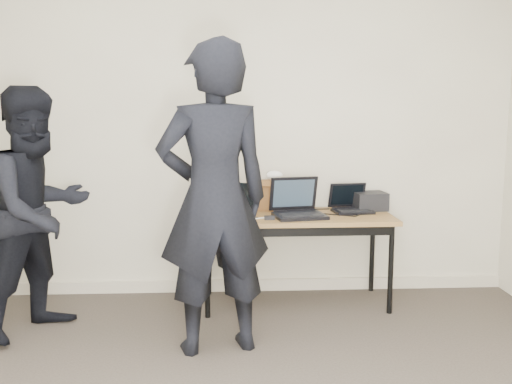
{
  "coord_description": "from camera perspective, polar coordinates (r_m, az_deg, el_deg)",
  "views": [
    {
      "loc": [
        -0.11,
        -2.44,
        1.58
      ],
      "look_at": [
        0.1,
        1.6,
        0.95
      ],
      "focal_mm": 40.0,
      "sensor_mm": 36.0,
      "label": 1
    }
  ],
  "objects": [
    {
      "name": "power_brick",
      "position": [
        4.27,
        1.35,
        -2.59
      ],
      "size": [
        0.08,
        0.05,
        0.03
      ],
      "primitive_type": "cube",
      "rotation": [
        0.0,
        0.0,
        0.08
      ],
      "color": "black",
      "rests_on": "desk"
    },
    {
      "name": "cables",
      "position": [
        4.46,
        4.6,
        -2.25
      ],
      "size": [
        1.16,
        0.42,
        0.01
      ],
      "rotation": [
        0.0,
        0.0,
        -0.02
      ],
      "color": "silver",
      "rests_on": "desk"
    },
    {
      "name": "desk",
      "position": [
        4.47,
        4.0,
        -3.06
      ],
      "size": [
        1.51,
        0.67,
        0.72
      ],
      "rotation": [
        0.0,
        0.0,
        0.01
      ],
      "color": "brown",
      "rests_on": "ground"
    },
    {
      "name": "laptop_beige",
      "position": [
        4.4,
        -2.56,
        -1.73
      ],
      "size": [
        0.44,
        0.43,
        0.27
      ],
      "rotation": [
        0.0,
        0.0,
        -0.42
      ],
      "color": "beige",
      "rests_on": "desk"
    },
    {
      "name": "leather_satchel",
      "position": [
        4.64,
        1.48,
        -0.26
      ],
      "size": [
        0.38,
        0.23,
        0.25
      ],
      "rotation": [
        0.0,
        0.0,
        -0.14
      ],
      "color": "brown",
      "rests_on": "desk"
    },
    {
      "name": "room",
      "position": [
        2.45,
        -0.39,
        3.5
      ],
      "size": [
        4.6,
        4.6,
        2.8
      ],
      "color": "#3F3730",
      "rests_on": "ground"
    },
    {
      "name": "equipment_box",
      "position": [
        4.74,
        11.31,
        -0.89
      ],
      "size": [
        0.27,
        0.24,
        0.15
      ],
      "primitive_type": "cube",
      "rotation": [
        0.0,
        0.0,
        0.11
      ],
      "color": "black",
      "rests_on": "desk"
    },
    {
      "name": "laptop_right",
      "position": [
        4.65,
        9.43,
        -1.32
      ],
      "size": [
        0.34,
        0.33,
        0.22
      ],
      "rotation": [
        0.0,
        0.0,
        0.14
      ],
      "color": "black",
      "rests_on": "desk"
    },
    {
      "name": "person_observer",
      "position": [
        4.17,
        -20.88,
        -1.85
      ],
      "size": [
        0.99,
        1.04,
        1.7
      ],
      "primitive_type": "imported",
      "rotation": [
        0.0,
        0.0,
        0.98
      ],
      "color": "black",
      "rests_on": "ground"
    },
    {
      "name": "person_typist",
      "position": [
        3.58,
        -4.21,
        -0.74
      ],
      "size": [
        0.81,
        0.64,
        1.97
      ],
      "primitive_type": "imported",
      "rotation": [
        0.0,
        0.0,
        3.39
      ],
      "color": "black",
      "rests_on": "ground"
    },
    {
      "name": "tissue",
      "position": [
        4.62,
        1.86,
        1.68
      ],
      "size": [
        0.14,
        0.12,
        0.08
      ],
      "primitive_type": "ellipsoid",
      "rotation": [
        0.0,
        0.0,
        0.13
      ],
      "color": "white",
      "rests_on": "leather_satchel"
    },
    {
      "name": "baseboard",
      "position": [
        4.92,
        -1.56,
        -9.29
      ],
      "size": [
        4.5,
        0.03,
        0.1
      ],
      "primitive_type": "cube",
      "color": "beige",
      "rests_on": "ground"
    },
    {
      "name": "laptop_center",
      "position": [
        4.41,
        4.17,
        -1.56
      ],
      "size": [
        0.44,
        0.42,
        0.29
      ],
      "rotation": [
        0.0,
        0.0,
        0.17
      ],
      "color": "black",
      "rests_on": "desk"
    }
  ]
}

